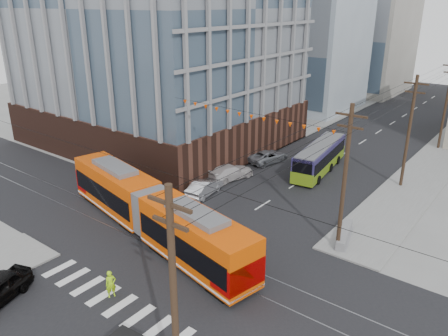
# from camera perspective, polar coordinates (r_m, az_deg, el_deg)

# --- Properties ---
(ground) EXTENTS (160.00, 160.00, 0.00)m
(ground) POSITION_cam_1_polar(r_m,az_deg,el_deg) (30.35, -9.92, -13.94)
(ground) COLOR slate
(office_building) EXTENTS (30.00, 25.00, 28.60)m
(office_building) POSITION_cam_1_polar(r_m,az_deg,el_deg) (56.84, -8.94, 17.77)
(office_building) COLOR #381E16
(office_building) RESTS_ON ground
(bg_bldg_nw_near) EXTENTS (18.00, 16.00, 18.00)m
(bg_bldg_nw_near) POSITION_cam_1_polar(r_m,az_deg,el_deg) (77.61, 10.18, 14.55)
(bg_bldg_nw_near) COLOR #8C99A5
(bg_bldg_nw_near) RESTS_ON ground
(bg_bldg_nw_far) EXTENTS (16.00, 18.00, 20.00)m
(bg_bldg_nw_far) POSITION_cam_1_polar(r_m,az_deg,el_deg) (94.51, 17.84, 15.61)
(bg_bldg_nw_far) COLOR gray
(bg_bldg_nw_far) RESTS_ON ground
(utility_pole_near) EXTENTS (0.30, 0.30, 11.00)m
(utility_pole_near) POSITION_cam_1_polar(r_m,az_deg,el_deg) (18.77, -6.49, -17.76)
(utility_pole_near) COLOR black
(utility_pole_near) RESTS_ON ground
(streetcar) EXTENTS (21.66, 7.33, 4.14)m
(streetcar) POSITION_cam_1_polar(r_m,az_deg,el_deg) (34.19, -9.40, -5.63)
(streetcar) COLOR #D34503
(streetcar) RESTS_ON ground
(city_bus) EXTENTS (3.79, 11.09, 3.08)m
(city_bus) POSITION_cam_1_polar(r_m,az_deg,el_deg) (47.94, 12.39, 1.36)
(city_bus) COLOR #292250
(city_bus) RESTS_ON ground
(parked_car_silver) EXTENTS (2.21, 4.72, 1.50)m
(parked_car_silver) POSITION_cam_1_polar(r_m,az_deg,el_deg) (41.35, -2.57, -2.53)
(parked_car_silver) COLOR silver
(parked_car_silver) RESTS_ON ground
(parked_car_white) EXTENTS (3.33, 5.66, 1.54)m
(parked_car_white) POSITION_cam_1_polar(r_m,az_deg,el_deg) (44.89, 0.81, -0.54)
(parked_car_white) COLOR beige
(parked_car_white) RESTS_ON ground
(parked_car_grey) EXTENTS (3.41, 5.40, 1.39)m
(parked_car_grey) POSITION_cam_1_polar(r_m,az_deg,el_deg) (49.90, 5.81, 1.50)
(parked_car_grey) COLOR slate
(parked_car_grey) RESTS_ON ground
(pedestrian) EXTENTS (0.65, 0.77, 1.79)m
(pedestrian) POSITION_cam_1_polar(r_m,az_deg,el_deg) (28.69, -14.57, -14.47)
(pedestrian) COLOR #A5E413
(pedestrian) RESTS_ON ground
(jersey_barrier) EXTENTS (1.98, 4.33, 0.85)m
(jersey_barrier) POSITION_cam_1_polar(r_m,az_deg,el_deg) (35.12, 15.43, -8.43)
(jersey_barrier) COLOR gray
(jersey_barrier) RESTS_ON ground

